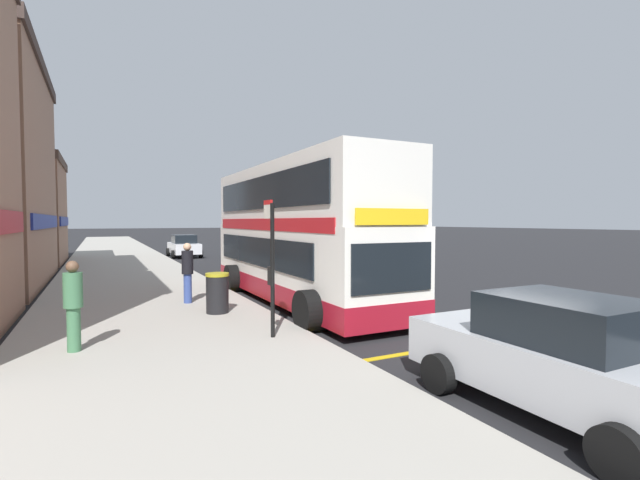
# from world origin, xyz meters

# --- Properties ---
(ground_plane) EXTENTS (260.00, 260.00, 0.00)m
(ground_plane) POSITION_xyz_m (0.00, 32.00, 0.00)
(ground_plane) COLOR black
(pavement_near) EXTENTS (6.00, 76.00, 0.14)m
(pavement_near) POSITION_xyz_m (-7.00, 32.00, 0.07)
(pavement_near) COLOR #A39E93
(pavement_near) RESTS_ON ground
(double_decker_bus) EXTENTS (3.15, 10.47, 4.40)m
(double_decker_bus) POSITION_xyz_m (-2.46, 6.30, 2.06)
(double_decker_bus) COLOR white
(double_decker_bus) RESTS_ON ground
(bus_bay_markings) EXTENTS (2.86, 13.41, 0.01)m
(bus_bay_markings) POSITION_xyz_m (-2.57, 6.75, 0.01)
(bus_bay_markings) COLOR gold
(bus_bay_markings) RESTS_ON ground
(bus_stop_sign) EXTENTS (0.09, 0.51, 2.94)m
(bus_stop_sign) POSITION_xyz_m (-4.91, 2.08, 1.84)
(bus_stop_sign) COLOR black
(bus_stop_sign) RESTS_ON pavement_near
(parked_car_silver_across) EXTENTS (2.09, 4.20, 1.62)m
(parked_car_silver_across) POSITION_xyz_m (-2.67, -3.01, 0.80)
(parked_car_silver_across) COLOR #B2B5BA
(parked_car_silver_across) RESTS_ON ground
(parked_car_white_distant) EXTENTS (2.09, 4.20, 1.62)m
(parked_car_white_distant) POSITION_xyz_m (-2.72, 26.13, 0.80)
(parked_car_white_distant) COLOR silver
(parked_car_white_distant) RESTS_ON ground
(pedestrian_waiting_near_sign) EXTENTS (0.34, 0.34, 1.73)m
(pedestrian_waiting_near_sign) POSITION_xyz_m (-8.66, 2.73, 1.09)
(pedestrian_waiting_near_sign) COLOR #3F724C
(pedestrian_waiting_near_sign) RESTS_ON pavement_near
(pedestrian_further_back) EXTENTS (0.34, 0.34, 1.82)m
(pedestrian_further_back) POSITION_xyz_m (-5.83, 6.86, 1.14)
(pedestrian_further_back) COLOR #33478C
(pedestrian_further_back) RESTS_ON pavement_near
(litter_bin) EXTENTS (0.63, 0.63, 1.08)m
(litter_bin) POSITION_xyz_m (-5.37, 5.02, 0.68)
(litter_bin) COLOR black
(litter_bin) RESTS_ON pavement_near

